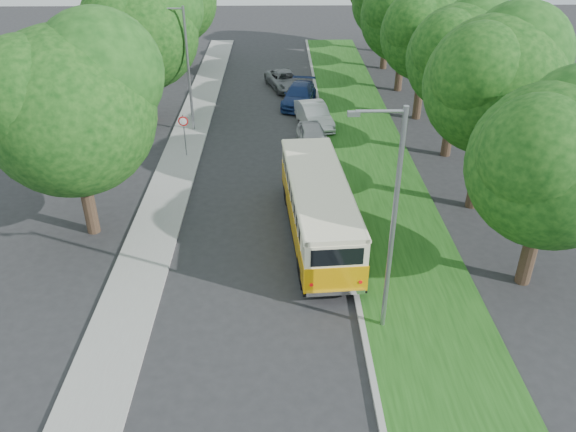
{
  "coord_description": "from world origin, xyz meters",
  "views": [
    {
      "loc": [
        0.76,
        -17.37,
        13.18
      ],
      "look_at": [
        1.11,
        2.64,
        1.5
      ],
      "focal_mm": 35.0,
      "sensor_mm": 36.0,
      "label": 1
    }
  ],
  "objects_px": {
    "lamppost_near": "(391,219)",
    "car_silver": "(313,139)",
    "lamppost_far": "(186,66)",
    "car_blue": "(299,95)",
    "vintage_bus": "(318,209)",
    "car_white": "(314,115)",
    "car_grey": "(285,80)"
  },
  "relations": [
    {
      "from": "car_silver",
      "to": "car_blue",
      "type": "height_order",
      "value": "car_silver"
    },
    {
      "from": "lamppost_far",
      "to": "lamppost_near",
      "type": "bearing_deg",
      "value": -64.29
    },
    {
      "from": "lamppost_near",
      "to": "lamppost_far",
      "type": "distance_m",
      "value": 20.53
    },
    {
      "from": "vintage_bus",
      "to": "car_silver",
      "type": "bearing_deg",
      "value": 83.88
    },
    {
      "from": "car_white",
      "to": "car_grey",
      "type": "distance_m",
      "value": 8.05
    },
    {
      "from": "car_blue",
      "to": "lamppost_far",
      "type": "bearing_deg",
      "value": -134.07
    },
    {
      "from": "car_silver",
      "to": "lamppost_far",
      "type": "bearing_deg",
      "value": 152.78
    },
    {
      "from": "vintage_bus",
      "to": "car_grey",
      "type": "xyz_separation_m",
      "value": [
        -1.16,
        21.2,
        -0.75
      ]
    },
    {
      "from": "car_silver",
      "to": "car_grey",
      "type": "xyz_separation_m",
      "value": [
        -1.47,
        11.72,
        -0.07
      ]
    },
    {
      "from": "vintage_bus",
      "to": "car_blue",
      "type": "distance_m",
      "value": 17.46
    },
    {
      "from": "vintage_bus",
      "to": "car_white",
      "type": "distance_m",
      "value": 13.37
    },
    {
      "from": "lamppost_near",
      "to": "vintage_bus",
      "type": "relative_size",
      "value": 0.85
    },
    {
      "from": "car_silver",
      "to": "car_blue",
      "type": "distance_m",
      "value": 7.98
    },
    {
      "from": "lamppost_far",
      "to": "vintage_bus",
      "type": "relative_size",
      "value": 0.79
    },
    {
      "from": "lamppost_near",
      "to": "car_silver",
      "type": "bearing_deg",
      "value": 95.54
    },
    {
      "from": "lamppost_far",
      "to": "car_silver",
      "type": "xyz_separation_m",
      "value": [
        7.42,
        -3.17,
        -3.39
      ]
    },
    {
      "from": "vintage_bus",
      "to": "car_grey",
      "type": "height_order",
      "value": "vintage_bus"
    },
    {
      "from": "car_silver",
      "to": "car_grey",
      "type": "height_order",
      "value": "car_silver"
    },
    {
      "from": "lamppost_near",
      "to": "car_silver",
      "type": "distance_m",
      "value": 15.83
    },
    {
      "from": "lamppost_far",
      "to": "car_blue",
      "type": "height_order",
      "value": "lamppost_far"
    },
    {
      "from": "vintage_bus",
      "to": "car_white",
      "type": "relative_size",
      "value": 2.11
    },
    {
      "from": "car_white",
      "to": "car_grey",
      "type": "relative_size",
      "value": 0.96
    },
    {
      "from": "lamppost_far",
      "to": "vintage_bus",
      "type": "height_order",
      "value": "lamppost_far"
    },
    {
      "from": "car_white",
      "to": "lamppost_far",
      "type": "bearing_deg",
      "value": 172.45
    },
    {
      "from": "lamppost_far",
      "to": "car_white",
      "type": "distance_m",
      "value": 8.44
    },
    {
      "from": "car_white",
      "to": "car_grey",
      "type": "height_order",
      "value": "car_white"
    },
    {
      "from": "car_grey",
      "to": "lamppost_near",
      "type": "bearing_deg",
      "value": -100.84
    },
    {
      "from": "lamppost_far",
      "to": "car_white",
      "type": "height_order",
      "value": "lamppost_far"
    },
    {
      "from": "lamppost_far",
      "to": "car_white",
      "type": "xyz_separation_m",
      "value": [
        7.7,
        0.69,
        -3.38
      ]
    },
    {
      "from": "lamppost_near",
      "to": "car_blue",
      "type": "distance_m",
      "value": 23.66
    },
    {
      "from": "lamppost_near",
      "to": "car_grey",
      "type": "bearing_deg",
      "value": 96.24
    },
    {
      "from": "lamppost_near",
      "to": "lamppost_far",
      "type": "xyz_separation_m",
      "value": [
        -8.91,
        18.5,
        -0.25
      ]
    }
  ]
}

